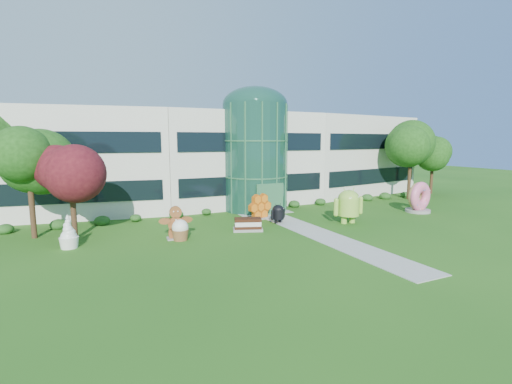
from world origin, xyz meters
name	(u,v)px	position (x,y,z in m)	size (l,w,h in m)	color
ground	(332,239)	(0.00, 0.00, 0.00)	(140.00, 140.00, 0.00)	#215114
building	(231,158)	(0.00, 18.00, 4.65)	(46.00, 15.00, 9.30)	beige
atrium	(255,158)	(0.00, 12.00, 4.90)	(6.00, 6.00, 9.80)	#194738
walkway	(315,232)	(0.00, 2.00, 0.02)	(2.40, 20.00, 0.04)	#9E9E93
tree_red	(72,195)	(-15.50, 7.50, 3.00)	(4.00, 4.00, 6.00)	#3F0C14
trees_backdrop	(251,165)	(0.00, 13.00, 4.20)	(52.00, 8.00, 8.40)	#173F0F
android_green	(349,204)	(4.14, 3.41, 1.57)	(2.77, 1.85, 3.14)	#91C63F
android_black	(278,212)	(-0.93, 5.79, 0.87)	(1.54, 1.03, 1.75)	black
donut	(419,197)	(12.87, 4.24, 1.42)	(2.74, 1.31, 2.85)	#EA5990
gingerbread	(176,222)	(-9.37, 4.62, 1.13)	(2.45, 0.94, 2.26)	brown
ice_cream_sandwich	(248,224)	(-4.11, 4.56, 0.48)	(2.14, 1.07, 0.95)	black
honeycomb	(260,208)	(-1.58, 7.74, 0.97)	(2.46, 0.88, 1.93)	orange
froyo	(68,232)	(-15.82, 5.34, 1.03)	(1.21, 1.21, 2.07)	white
cupcake	(180,230)	(-9.20, 4.19, 0.70)	(1.17, 1.17, 1.40)	white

